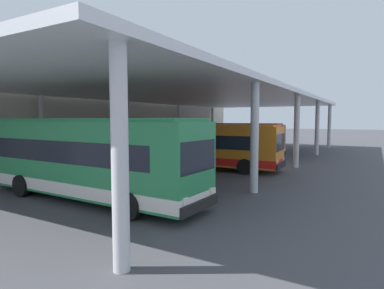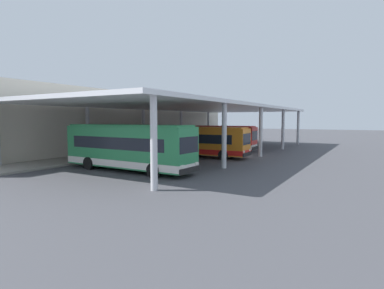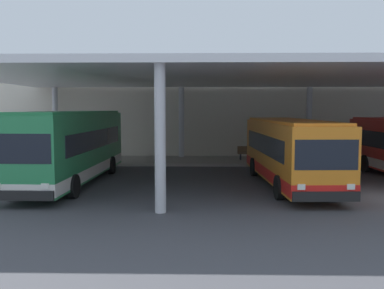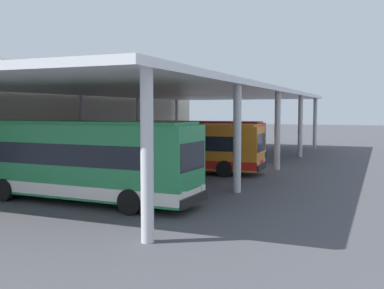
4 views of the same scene
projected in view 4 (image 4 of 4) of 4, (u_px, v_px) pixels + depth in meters
name	position (u px, v px, depth m)	size (l,w,h in m)	color
ground_plane	(242.00, 168.00, 31.92)	(200.00, 200.00, 0.00)	#47474C
platform_kerb	(100.00, 160.00, 36.44)	(42.00, 4.50, 0.18)	gray
station_building_facade	(66.00, 114.00, 37.42)	(48.00, 1.60, 7.50)	beige
canopy_shelter	(171.00, 93.00, 33.64)	(40.00, 17.00, 5.55)	silver
bus_nearest_bay	(77.00, 160.00, 20.00)	(2.92, 11.39, 3.57)	#28844C
bus_second_bay	(182.00, 147.00, 29.68)	(3.05, 10.63, 3.17)	orange
bus_middle_bay	(198.00, 140.00, 36.46)	(3.17, 10.66, 3.17)	red
bench_waiting	(64.00, 158.00, 32.39)	(1.80, 0.45, 0.92)	brown
trash_bin	(92.00, 153.00, 35.62)	(0.52, 0.52, 0.98)	#236638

